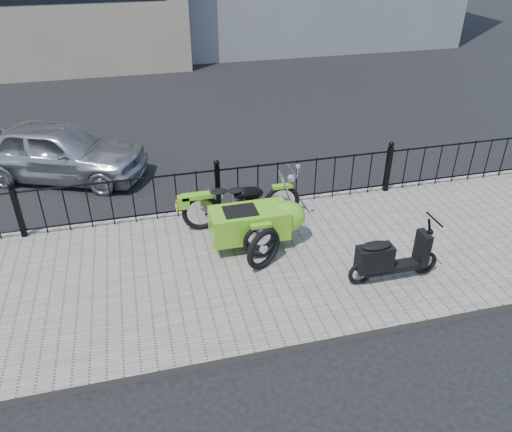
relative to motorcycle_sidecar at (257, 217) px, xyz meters
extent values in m
plane|color=black|center=(-0.47, -0.14, -0.59)|extent=(120.00, 120.00, 0.00)
cube|color=slate|center=(-0.47, -0.64, -0.53)|extent=(30.00, 3.80, 0.12)
cube|color=gray|center=(-0.47, 1.30, -0.53)|extent=(30.00, 0.10, 0.12)
cylinder|color=black|center=(-0.47, 1.16, 0.40)|extent=(14.00, 0.04, 0.04)
cylinder|color=black|center=(-0.47, 1.16, -0.35)|extent=(14.00, 0.04, 0.04)
cube|color=black|center=(-3.97, 1.16, 0.01)|extent=(0.09, 0.09, 0.96)
sphere|color=black|center=(-3.97, 1.16, 0.55)|extent=(0.11, 0.11, 0.11)
cube|color=black|center=(-0.47, 1.16, 0.01)|extent=(0.09, 0.09, 0.96)
sphere|color=black|center=(-0.47, 1.16, 0.55)|extent=(0.11, 0.11, 0.11)
cube|color=black|center=(3.03, 1.16, 0.01)|extent=(0.09, 0.09, 0.96)
sphere|color=black|center=(3.03, 1.16, 0.55)|extent=(0.11, 0.11, 0.11)
torus|color=black|center=(0.62, 0.61, -0.13)|extent=(0.69, 0.09, 0.69)
torus|color=black|center=(-0.88, 0.61, -0.13)|extent=(0.69, 0.09, 0.69)
torus|color=black|center=(-0.08, -0.53, -0.13)|extent=(0.60, 0.08, 0.60)
cube|color=gray|center=(-0.13, 0.61, -0.11)|extent=(0.34, 0.22, 0.24)
cylinder|color=black|center=(-0.13, 0.61, -0.18)|extent=(1.40, 0.04, 0.04)
ellipsoid|color=black|center=(-0.01, 0.61, 0.13)|extent=(0.54, 0.29, 0.26)
cylinder|color=silver|center=(0.80, 0.61, 0.49)|extent=(0.03, 0.56, 0.03)
cylinder|color=silver|center=(0.68, 0.61, 0.18)|extent=(0.25, 0.04, 0.59)
sphere|color=silver|center=(0.78, 0.61, 0.35)|extent=(0.15, 0.15, 0.15)
cube|color=#67B41E|center=(0.62, 0.61, 0.20)|extent=(0.36, 0.12, 0.06)
cube|color=#67B41E|center=(-0.93, 0.61, 0.21)|extent=(0.55, 0.16, 0.08)
ellipsoid|color=black|center=(-0.23, 0.61, 0.23)|extent=(0.31, 0.22, 0.08)
ellipsoid|color=black|center=(-0.55, 0.61, 0.25)|extent=(0.31, 0.22, 0.08)
sphere|color=red|center=(-1.28, 0.61, 0.15)|extent=(0.07, 0.07, 0.07)
cube|color=yellow|center=(-1.30, 0.71, -0.03)|extent=(0.02, 0.14, 0.10)
cube|color=#67B41E|center=(-0.18, -0.14, 0.00)|extent=(1.30, 0.62, 0.50)
ellipsoid|color=#67B41E|center=(0.47, -0.14, 0.02)|extent=(0.65, 0.60, 0.54)
cube|color=black|center=(-0.33, -0.14, 0.23)|extent=(0.55, 0.43, 0.06)
cube|color=#67B41E|center=(-0.08, -0.53, 0.16)|extent=(0.34, 0.11, 0.06)
torus|color=black|center=(2.32, -1.56, -0.27)|extent=(0.41, 0.07, 0.41)
torus|color=black|center=(1.23, -1.56, -0.27)|extent=(0.41, 0.07, 0.41)
cube|color=black|center=(1.77, -1.56, -0.26)|extent=(0.99, 0.22, 0.10)
cube|color=black|center=(1.43, -1.56, -0.03)|extent=(0.55, 0.26, 0.40)
ellipsoid|color=black|center=(1.43, -1.56, 0.20)|extent=(0.46, 0.23, 0.09)
cube|color=black|center=(2.22, -1.56, 0.02)|extent=(0.12, 0.30, 0.55)
cylinder|color=black|center=(2.29, -1.56, 0.32)|extent=(0.15, 0.04, 0.44)
cylinder|color=black|center=(2.33, -1.56, 0.52)|extent=(0.03, 0.44, 0.03)
torus|color=black|center=(-0.10, -0.78, -0.12)|extent=(0.66, 0.44, 0.71)
imported|color=#ACAEB3|center=(-3.50, 3.68, 0.04)|extent=(4.03, 2.84, 1.27)
camera|label=1|loc=(-1.82, -7.05, 4.38)|focal=35.00mm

